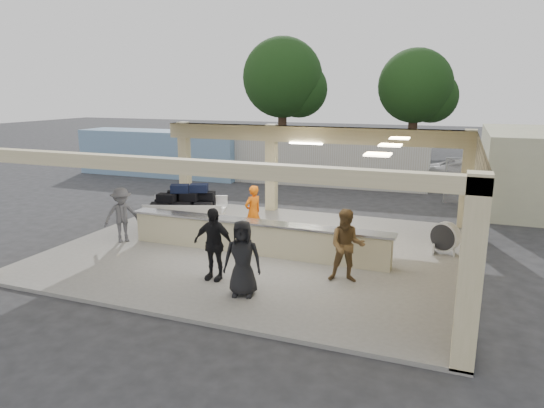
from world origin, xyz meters
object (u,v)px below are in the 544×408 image
at_px(passenger_a, 347,246).
at_px(passenger_b, 213,244).
at_px(drum_fan, 445,237).
at_px(container_white, 308,157).
at_px(baggage_handler, 253,212).
at_px(container_blue, 162,153).
at_px(passenger_d, 242,258).
at_px(car_dark, 497,169).
at_px(baggage_counter, 255,237).
at_px(passenger_c, 122,215).
at_px(car_white_a, 478,174).
at_px(luggage_cart, 186,205).

distance_m(passenger_a, passenger_b, 3.37).
bearing_deg(drum_fan, container_white, 153.46).
height_order(baggage_handler, container_blue, container_blue).
height_order(passenger_d, car_dark, passenger_d).
bearing_deg(container_white, baggage_counter, -82.61).
relative_size(baggage_handler, passenger_a, 0.94).
distance_m(passenger_b, car_dark, 19.49).
relative_size(drum_fan, passenger_c, 0.55).
relative_size(baggage_handler, car_dark, 0.41).
relative_size(baggage_counter, baggage_handler, 4.64).
distance_m(drum_fan, passenger_b, 6.91).
bearing_deg(car_white_a, passenger_c, 139.11).
height_order(baggage_handler, passenger_c, baggage_handler).
height_order(drum_fan, passenger_c, passenger_c).
distance_m(baggage_counter, container_white, 12.36).
distance_m(baggage_counter, passenger_a, 3.29).
distance_m(passenger_d, car_dark, 19.69).
xyz_separation_m(baggage_handler, passenger_b, (0.45, -3.60, 0.06)).
relative_size(luggage_cart, passenger_c, 1.74).
bearing_deg(container_blue, car_white_a, 7.65).
distance_m(passenger_c, passenger_d, 5.84).
bearing_deg(container_blue, drum_fan, -31.12).
relative_size(passenger_b, car_white_a, 0.38).
xyz_separation_m(car_dark, container_blue, (-18.21, -4.30, 0.57)).
height_order(passenger_c, car_white_a, passenger_c).
relative_size(baggage_handler, passenger_c, 1.00).
distance_m(passenger_a, car_dark, 17.44).
distance_m(passenger_b, container_blue, 17.23).
bearing_deg(container_blue, car_dark, 12.62).
xyz_separation_m(baggage_handler, car_white_a, (7.10, 12.54, -0.28)).
distance_m(drum_fan, car_white_a, 11.98).
height_order(passenger_a, container_white, container_white).
height_order(luggage_cart, container_white, container_white).
bearing_deg(passenger_b, baggage_handler, 98.19).
relative_size(drum_fan, car_white_a, 0.20).
xyz_separation_m(passenger_d, car_dark, (6.55, 18.57, -0.29)).
height_order(baggage_counter, car_white_a, car_white_a).
bearing_deg(passenger_b, passenger_a, 19.41).
distance_m(baggage_counter, car_dark, 17.34).
relative_size(baggage_handler, container_blue, 0.18).
bearing_deg(passenger_c, container_blue, 68.29).
relative_size(passenger_c, container_blue, 0.18).
distance_m(passenger_c, container_blue, 13.44).
bearing_deg(baggage_handler, luggage_cart, -69.68).
bearing_deg(car_dark, passenger_d, -157.96).
bearing_deg(drum_fan, container_blue, 177.36).
bearing_deg(passenger_b, car_dark, 67.92).
distance_m(baggage_handler, passenger_c, 4.17).
xyz_separation_m(baggage_counter, car_dark, (7.48, 15.64, 0.13)).
bearing_deg(passenger_a, baggage_handler, 133.23).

